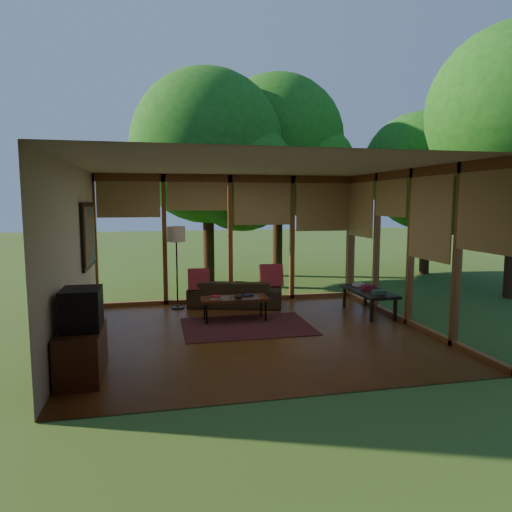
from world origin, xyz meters
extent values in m
plane|color=brown|center=(0.00, 0.00, 0.00)|extent=(5.50, 5.50, 0.00)
plane|color=silver|center=(0.00, 0.00, 2.70)|extent=(5.50, 5.50, 0.00)
cube|color=silver|center=(-2.75, 0.00, 1.35)|extent=(0.04, 5.00, 2.70)
cube|color=silver|center=(0.00, -2.50, 1.35)|extent=(5.50, 0.04, 2.70)
cube|color=brown|center=(0.00, 2.50, 1.35)|extent=(5.50, 0.12, 2.70)
cube|color=brown|center=(2.75, 0.00, 1.35)|extent=(0.12, 5.00, 2.70)
plane|color=#365A21|center=(8.00, 8.00, -0.01)|extent=(40.00, 40.00, 0.00)
cylinder|color=#321D12|center=(-0.23, 4.54, 2.25)|extent=(0.28, 0.28, 4.50)
sphere|color=#124F12|center=(-0.23, 4.54, 3.50)|extent=(3.81, 3.81, 3.81)
cylinder|color=#321D12|center=(1.89, 5.70, 2.46)|extent=(0.28, 0.28, 4.92)
sphere|color=#124F12|center=(1.89, 5.70, 3.83)|extent=(3.75, 3.75, 3.75)
cylinder|color=#321D12|center=(6.05, 1.55, 2.61)|extent=(0.28, 0.28, 5.21)
cylinder|color=#321D12|center=(6.03, 5.03, 1.94)|extent=(0.28, 0.28, 3.88)
sphere|color=#124F12|center=(6.03, 5.03, 3.01)|extent=(3.41, 3.41, 3.41)
cube|color=maroon|center=(-0.06, 0.43, 0.01)|extent=(2.19, 1.55, 0.01)
imported|color=#372C1B|center=(0.02, 2.00, 0.28)|extent=(2.02, 1.25, 0.55)
cube|color=maroon|center=(-0.73, 1.95, 0.59)|extent=(0.42, 0.23, 0.44)
cube|color=maroon|center=(0.77, 1.95, 0.61)|extent=(0.46, 0.25, 0.49)
cube|color=beige|center=(-0.54, 0.82, 0.44)|extent=(0.21, 0.17, 0.03)
cube|color=maroon|center=(-0.54, 0.82, 0.47)|extent=(0.21, 0.18, 0.03)
cube|color=black|center=(0.06, 0.95, 0.44)|extent=(0.23, 0.20, 0.03)
ellipsoid|color=black|center=(-0.14, 0.77, 0.46)|extent=(0.16, 0.16, 0.07)
cube|color=#4F2815|center=(-2.47, -1.36, 0.30)|extent=(0.50, 1.00, 0.60)
cube|color=black|center=(-2.45, -1.36, 0.85)|extent=(0.45, 0.55, 0.50)
cube|color=#365F56|center=(2.40, 0.44, 0.49)|extent=(0.22, 0.16, 0.08)
cube|color=maroon|center=(2.40, 0.89, 0.50)|extent=(0.21, 0.16, 0.09)
cube|color=beige|center=(2.40, 1.29, 0.48)|extent=(0.22, 0.18, 0.05)
cylinder|color=black|center=(-1.15, 2.05, 0.01)|extent=(0.26, 0.26, 0.03)
cylinder|color=black|center=(-1.15, 2.05, 0.79)|extent=(0.03, 0.03, 1.52)
cylinder|color=beige|center=(-1.15, 2.05, 1.50)|extent=(0.36, 0.36, 0.30)
cube|color=#4F2815|center=(-0.19, 0.87, 0.40)|extent=(1.20, 0.50, 0.05)
cylinder|color=black|center=(-0.72, 0.69, 0.19)|extent=(0.03, 0.03, 0.38)
cylinder|color=black|center=(0.34, 0.69, 0.19)|extent=(0.03, 0.03, 0.38)
cylinder|color=black|center=(-0.72, 1.05, 0.19)|extent=(0.03, 0.03, 0.38)
cylinder|color=black|center=(0.34, 1.05, 0.19)|extent=(0.03, 0.03, 0.38)
cube|color=black|center=(2.40, 0.84, 0.43)|extent=(0.60, 1.40, 0.05)
cube|color=black|center=(2.17, 0.24, 0.20)|extent=(0.05, 0.05, 0.40)
cube|color=black|center=(2.63, 0.24, 0.20)|extent=(0.05, 0.05, 0.40)
cube|color=black|center=(2.17, 1.44, 0.20)|extent=(0.05, 0.05, 0.40)
cube|color=black|center=(2.63, 1.44, 0.20)|extent=(0.05, 0.05, 0.40)
cube|color=black|center=(-2.72, 1.40, 1.55)|extent=(0.05, 1.35, 1.15)
cube|color=#1B6C7B|center=(-2.69, 1.40, 1.55)|extent=(0.02, 1.20, 1.00)
camera|label=1|loc=(-1.56, -7.07, 2.13)|focal=32.00mm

